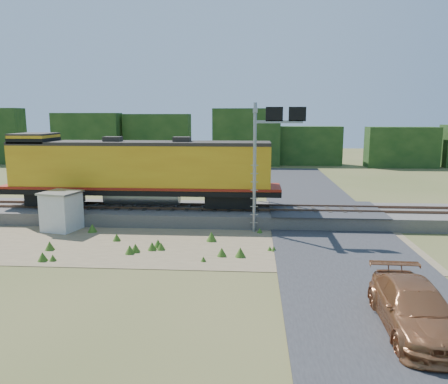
# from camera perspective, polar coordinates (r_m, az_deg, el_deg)

# --- Properties ---
(ground) EXTENTS (140.00, 140.00, 0.00)m
(ground) POSITION_cam_1_polar(r_m,az_deg,el_deg) (22.86, -2.38, -7.22)
(ground) COLOR #475123
(ground) RESTS_ON ground
(ballast) EXTENTS (70.00, 5.00, 0.80)m
(ballast) POSITION_cam_1_polar(r_m,az_deg,el_deg) (28.53, -1.07, -2.89)
(ballast) COLOR slate
(ballast) RESTS_ON ground
(rails) EXTENTS (70.00, 1.54, 0.16)m
(rails) POSITION_cam_1_polar(r_m,az_deg,el_deg) (28.42, -1.07, -1.95)
(rails) COLOR brown
(rails) RESTS_ON ballast
(dirt_shoulder) EXTENTS (26.00, 8.00, 0.03)m
(dirt_shoulder) POSITION_cam_1_polar(r_m,az_deg,el_deg) (23.63, -7.10, -6.68)
(dirt_shoulder) COLOR #8C7754
(dirt_shoulder) RESTS_ON ground
(road) EXTENTS (7.00, 66.00, 0.86)m
(road) POSITION_cam_1_polar(r_m,az_deg,el_deg) (23.86, 14.90, -6.60)
(road) COLOR #38383A
(road) RESTS_ON ground
(tree_line_north) EXTENTS (130.00, 3.00, 6.50)m
(tree_line_north) POSITION_cam_1_polar(r_m,az_deg,el_deg) (59.86, 1.60, 6.47)
(tree_line_north) COLOR #163513
(tree_line_north) RESTS_ON ground
(weed_clumps) EXTENTS (15.00, 6.20, 0.56)m
(weed_clumps) POSITION_cam_1_polar(r_m,az_deg,el_deg) (23.59, -10.89, -6.86)
(weed_clumps) COLOR #39611B
(weed_clumps) RESTS_ON ground
(locomotive) EXTENTS (18.03, 2.75, 4.65)m
(locomotive) POSITION_cam_1_polar(r_m,az_deg,el_deg) (28.93, -11.26, 2.84)
(locomotive) COLOR black
(locomotive) RESTS_ON rails
(shed) EXTENTS (2.36, 2.36, 2.34)m
(shed) POSITION_cam_1_polar(r_m,az_deg,el_deg) (27.57, -20.46, -2.33)
(shed) COLOR silver
(shed) RESTS_ON ground
(signal_gantry) EXTENTS (2.96, 6.20, 7.47)m
(signal_gantry) POSITION_cam_1_polar(r_m,az_deg,el_deg) (27.05, 4.88, 7.44)
(signal_gantry) COLOR gray
(signal_gantry) RESTS_ON ground
(car) EXTENTS (2.28, 5.24, 1.50)m
(car) POSITION_cam_1_polar(r_m,az_deg,el_deg) (15.49, 23.65, -13.75)
(car) COLOR #A4653C
(car) RESTS_ON ground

